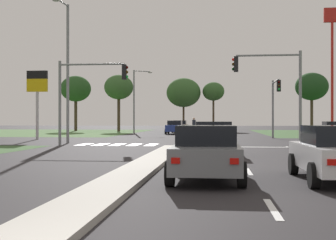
{
  "coord_description": "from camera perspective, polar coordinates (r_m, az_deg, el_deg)",
  "views": [
    {
      "loc": [
        2.46,
        -4.55,
        1.64
      ],
      "look_at": [
        -1.49,
        32.14,
        1.66
      ],
      "focal_mm": 47.69,
      "sensor_mm": 36.0,
      "label": 1
    }
  ],
  "objects": [
    {
      "name": "ground_plane",
      "position": [
        34.68,
        2.06,
        -2.74
      ],
      "size": [
        200.0,
        200.0,
        0.0
      ],
      "primitive_type": "plane",
      "color": "#282628"
    },
    {
      "name": "grass_verge_far_left",
      "position": [
        65.36,
        -19.2,
        -1.47
      ],
      "size": [
        35.0,
        35.0,
        0.01
      ],
      "primitive_type": "cube",
      "color": "#476B38",
      "rests_on": "ground"
    },
    {
      "name": "median_island_near",
      "position": [
        15.82,
        -2.85,
        -5.72
      ],
      "size": [
        1.2,
        22.0,
        0.14
      ],
      "primitive_type": "cube",
      "color": "#ADA89E",
      "rests_on": "ground"
    },
    {
      "name": "median_island_far",
      "position": [
        59.62,
        3.77,
        -1.54
      ],
      "size": [
        1.2,
        36.0,
        0.14
      ],
      "primitive_type": "cube",
      "color": "gray",
      "rests_on": "ground"
    },
    {
      "name": "lane_dash_near",
      "position": [
        8.58,
        13.23,
        -10.99
      ],
      "size": [
        0.14,
        2.0,
        0.01
      ],
      "primitive_type": "cube",
      "color": "silver",
      "rests_on": "ground"
    },
    {
      "name": "lane_dash_second",
      "position": [
        14.49,
        10.28,
        -6.5
      ],
      "size": [
        0.14,
        2.0,
        0.01
      ],
      "primitive_type": "cube",
      "color": "silver",
      "rests_on": "ground"
    },
    {
      "name": "lane_dash_third",
      "position": [
        20.45,
        9.06,
        -4.61
      ],
      "size": [
        0.14,
        2.0,
        0.01
      ],
      "primitive_type": "cube",
      "color": "silver",
      "rests_on": "ground"
    },
    {
      "name": "stop_bar_near",
      "position": [
        27.63,
        8.92,
        -3.42
      ],
      "size": [
        6.4,
        0.5,
        0.01
      ],
      "primitive_type": "cube",
      "color": "silver",
      "rests_on": "ground"
    },
    {
      "name": "crosswalk_bar_near",
      "position": [
        30.7,
        -10.66,
        -3.08
      ],
      "size": [
        0.7,
        2.8,
        0.01
      ],
      "primitive_type": "cube",
      "color": "silver",
      "rests_on": "ground"
    },
    {
      "name": "crosswalk_bar_second",
      "position": [
        30.39,
        -8.58,
        -3.12
      ],
      "size": [
        0.7,
        2.8,
        0.01
      ],
      "primitive_type": "cube",
      "color": "silver",
      "rests_on": "ground"
    },
    {
      "name": "crosswalk_bar_third",
      "position": [
        30.12,
        -6.46,
        -3.14
      ],
      "size": [
        0.7,
        2.8,
        0.01
      ],
      "primitive_type": "cube",
      "color": "silver",
      "rests_on": "ground"
    },
    {
      "name": "crosswalk_bar_fourth",
      "position": [
        29.89,
        -4.31,
        -3.17
      ],
      "size": [
        0.7,
        2.8,
        0.01
      ],
      "primitive_type": "cube",
      "color": "silver",
      "rests_on": "ground"
    },
    {
      "name": "crosswalk_bar_fifth",
      "position": [
        29.7,
        -2.12,
        -3.19
      ],
      "size": [
        0.7,
        2.8,
        0.01
      ],
      "primitive_type": "cube",
      "color": "silver",
      "rests_on": "ground"
    },
    {
      "name": "car_grey_near",
      "position": [
        12.23,
        4.96,
        -4.12
      ],
      "size": [
        1.97,
        4.21,
        1.5
      ],
      "color": "slate",
      "rests_on": "ground"
    },
    {
      "name": "car_blue_fourth",
      "position": [
        53.15,
        0.88,
        -0.92
      ],
      "size": [
        2.06,
        4.6,
        1.61
      ],
      "rotation": [
        0.0,
        0.0,
        3.14
      ],
      "color": "navy",
      "rests_on": "ground"
    },
    {
      "name": "car_white_fifth",
      "position": [
        12.75,
        20.7,
        -3.94
      ],
      "size": [
        1.97,
        4.49,
        1.5
      ],
      "color": "silver",
      "rests_on": "ground"
    },
    {
      "name": "car_beige_sixth",
      "position": [
        59.72,
        1.57,
        -0.82
      ],
      "size": [
        2.03,
        4.48,
        1.62
      ],
      "rotation": [
        0.0,
        0.0,
        3.14
      ],
      "color": "#BCAD8E",
      "rests_on": "ground"
    },
    {
      "name": "car_navy_seventh",
      "position": [
        37.65,
        20.71,
        -1.32
      ],
      "size": [
        4.56,
        2.06,
        1.54
      ],
      "rotation": [
        0.0,
        0.0,
        1.57
      ],
      "color": "#161E47",
      "rests_on": "ground"
    },
    {
      "name": "car_silver_eighth",
      "position": [
        21.27,
        5.89,
        -2.28
      ],
      "size": [
        2.06,
        4.32,
        1.58
      ],
      "color": "#B7B7BC",
      "rests_on": "ground"
    },
    {
      "name": "traffic_signal_near_left",
      "position": [
        29.26,
        -10.57,
        4.17
      ],
      "size": [
        4.6,
        0.32,
        5.49
      ],
      "color": "gray",
      "rests_on": "ground"
    },
    {
      "name": "traffic_signal_near_right",
      "position": [
        28.29,
        13.62,
        4.8
      ],
      "size": [
        4.24,
        0.32,
        5.9
      ],
      "color": "gray",
      "rests_on": "ground"
    },
    {
      "name": "traffic_signal_far_right",
      "position": [
        40.01,
        13.53,
        2.78
      ],
      "size": [
        0.32,
        4.14,
        5.25
      ],
      "color": "gray",
      "rests_on": "ground"
    },
    {
      "name": "street_lamp_second",
      "position": [
        32.63,
        -12.81,
        6.76
      ],
      "size": [
        0.56,
        2.19,
        9.9
      ],
      "color": "gray",
      "rests_on": "ground"
    },
    {
      "name": "street_lamp_third",
      "position": [
        57.75,
        -4.14,
        2.92
      ],
      "size": [
        2.32,
        1.4,
        8.12
      ],
      "color": "gray",
      "rests_on": "ground"
    },
    {
      "name": "pedestrian_at_median",
      "position": [
        44.26,
        3.34,
        -0.59
      ],
      "size": [
        0.34,
        0.34,
        1.76
      ],
      "rotation": [
        0.0,
        0.0,
        4.61
      ],
      "color": "maroon",
      "rests_on": "median_island_far"
    },
    {
      "name": "fastfood_pole_sign",
      "position": [
        53.2,
        20.24,
        9.08
      ],
      "size": [
        1.8,
        0.4,
        14.09
      ],
      "color": "red",
      "rests_on": "ground"
    },
    {
      "name": "fuel_price_totem",
      "position": [
        39.79,
        -16.37,
        3.8
      ],
      "size": [
        1.8,
        0.24,
        5.88
      ],
      "color": "silver",
      "rests_on": "ground"
    },
    {
      "name": "treeline_near",
      "position": [
        69.92,
        -11.71,
        3.9
      ],
      "size": [
        4.65,
        4.65,
        8.46
      ],
      "color": "#423323",
      "rests_on": "ground"
    },
    {
      "name": "treeline_second",
      "position": [
        66.65,
        -6.32,
        4.15
      ],
      "size": [
        4.3,
        4.3,
        8.39
      ],
      "color": "#423323",
      "rests_on": "ground"
    },
    {
      "name": "treeline_third",
      "position": [
        69.98,
        2.0,
        3.51
      ],
      "size": [
        5.35,
        5.35,
        8.26
      ],
      "color": "#423323",
      "rests_on": "ground"
    },
    {
      "name": "treeline_fourth",
      "position": [
        69.82,
        5.83,
        3.62
      ],
      "size": [
        3.39,
        3.39,
        7.58
      ],
      "color": "#423323",
      "rests_on": "ground"
    },
    {
      "name": "treeline_fifth",
      "position": [
        68.1,
        17.89,
        4.07
      ],
      "size": [
        4.72,
        4.72,
        8.55
      ],
      "color": "#423323",
      "rests_on": "ground"
    }
  ]
}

